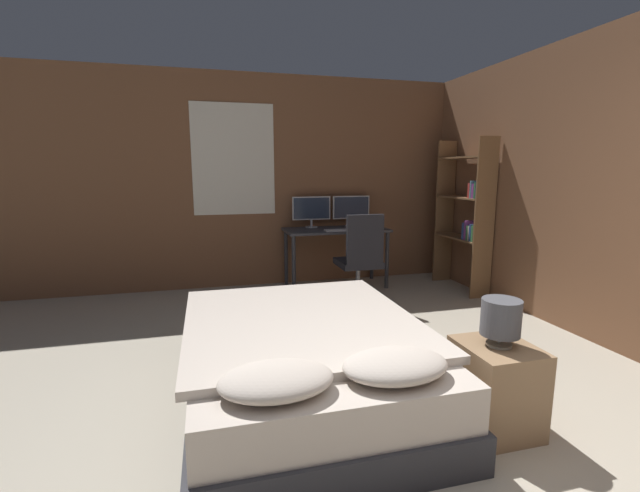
{
  "coord_description": "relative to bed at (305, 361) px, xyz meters",
  "views": [
    {
      "loc": [
        -1.15,
        -1.23,
        1.5
      ],
      "look_at": [
        -0.06,
        2.88,
        0.75
      ],
      "focal_mm": 24.0,
      "sensor_mm": 36.0,
      "label": 1
    }
  ],
  "objects": [
    {
      "name": "keyboard",
      "position": [
        1.01,
        2.44,
        0.51
      ],
      "size": [
        0.4,
        0.13,
        0.02
      ],
      "color": "#B7B7BC",
      "rests_on": "desk"
    },
    {
      "name": "computer_mouse",
      "position": [
        1.3,
        2.44,
        0.52
      ],
      "size": [
        0.07,
        0.05,
        0.04
      ],
      "color": "#B7B7BC",
      "rests_on": "desk"
    },
    {
      "name": "wall_side_right",
      "position": [
        2.7,
        0.15,
        1.09
      ],
      "size": [
        0.06,
        12.0,
        2.7
      ],
      "color": "brown",
      "rests_on": "ground_plane"
    },
    {
      "name": "bookshelf",
      "position": [
        2.52,
        2.05,
        0.75
      ],
      "size": [
        0.26,
        0.89,
        1.88
      ],
      "color": "brown",
      "rests_on": "ground_plane"
    },
    {
      "name": "wall_back",
      "position": [
        0.56,
        3.02,
        1.09
      ],
      "size": [
        12.0,
        0.08,
        2.7
      ],
      "color": "brown",
      "rests_on": "ground_plane"
    },
    {
      "name": "nightstand",
      "position": [
        1.0,
        -0.61,
        -0.0
      ],
      "size": [
        0.4,
        0.44,
        0.52
      ],
      "color": "#997551",
      "rests_on": "ground_plane"
    },
    {
      "name": "monitor_right",
      "position": [
        1.29,
        2.85,
        0.73
      ],
      "size": [
        0.51,
        0.16,
        0.41
      ],
      "color": "#B7B7BC",
      "rests_on": "desk"
    },
    {
      "name": "office_chair",
      "position": [
        1.07,
        1.88,
        0.16
      ],
      "size": [
        0.52,
        0.52,
        1.03
      ],
      "color": "black",
      "rests_on": "ground_plane"
    },
    {
      "name": "bedside_lamp",
      "position": [
        1.0,
        -0.61,
        0.42
      ],
      "size": [
        0.22,
        0.22,
        0.27
      ],
      "color": "gray",
      "rests_on": "nightstand"
    },
    {
      "name": "desk",
      "position": [
        1.01,
        2.64,
        0.4
      ],
      "size": [
        1.32,
        0.61,
        0.76
      ],
      "color": "#38383D",
      "rests_on": "ground_plane"
    },
    {
      "name": "monitor_left",
      "position": [
        0.74,
        2.85,
        0.73
      ],
      "size": [
        0.51,
        0.16,
        0.41
      ],
      "color": "#B7B7BC",
      "rests_on": "desk"
    },
    {
      "name": "bed",
      "position": [
        0.0,
        0.0,
        0.0
      ],
      "size": [
        1.51,
        1.99,
        0.6
      ],
      "color": "#2D2D33",
      "rests_on": "ground_plane"
    }
  ]
}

